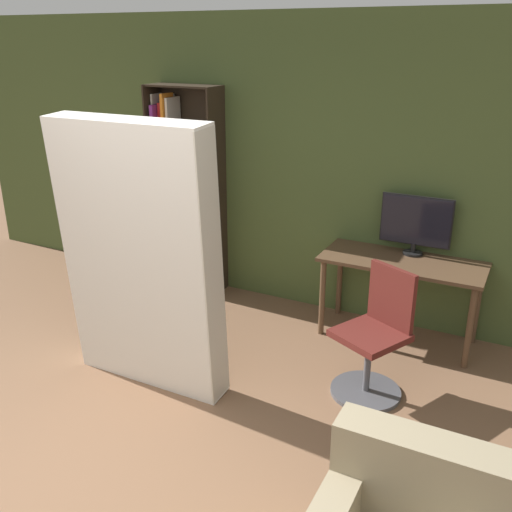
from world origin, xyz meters
TOP-DOWN VIEW (x-y plane):
  - wall_back at (0.00, 3.35)m, footprint 8.00×0.06m
  - desk at (1.16, 3.04)m, footprint 1.35×0.57m
  - monitor at (1.20, 3.22)m, footprint 0.60×0.17m
  - office_chair at (1.20, 2.15)m, footprint 0.59×0.59m
  - bookshelf at (-1.15, 3.20)m, footprint 0.73×0.31m
  - mattress_near at (-0.35, 1.50)m, footprint 1.23×0.35m

SIDE VIEW (x-z plane):
  - office_chair at x=1.20m, z-range -0.08..0.88m
  - desk at x=1.16m, z-range 0.27..1.00m
  - mattress_near at x=-0.35m, z-range 0.00..2.00m
  - monitor at x=1.20m, z-range 0.76..1.27m
  - bookshelf at x=-1.15m, z-range 0.01..2.07m
  - wall_back at x=0.00m, z-range 0.00..2.70m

